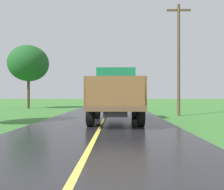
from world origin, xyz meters
TOP-DOWN VIEW (x-y plane):
  - banana_truck_near at (0.60, 9.44)m, footprint 2.38×5.82m
  - utility_pole_roadside at (4.86, 13.01)m, footprint 1.61×0.20m
  - roadside_tree_mid_right at (-8.89, 21.93)m, footprint 4.31×4.31m

SIDE VIEW (x-z plane):
  - banana_truck_near at x=0.60m, z-range 0.07..2.87m
  - utility_pole_roadside at x=4.86m, z-range 0.24..7.83m
  - roadside_tree_mid_right at x=-8.89m, z-range 1.46..8.27m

